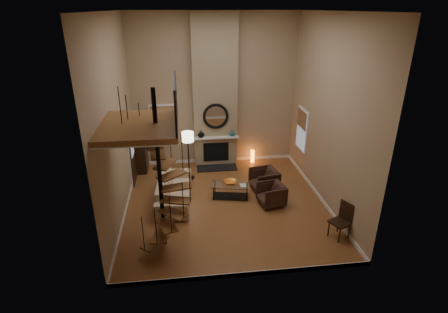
{
  "coord_description": "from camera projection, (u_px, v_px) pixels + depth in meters",
  "views": [
    {
      "loc": [
        -1.21,
        -9.37,
        5.59
      ],
      "look_at": [
        0.0,
        0.4,
        1.4
      ],
      "focal_mm": 28.21,
      "sensor_mm": 36.0,
      "label": 1
    }
  ],
  "objects": [
    {
      "name": "sofa",
      "position": [
        174.0,
        189.0,
        10.87
      ],
      "size": [
        1.14,
        2.53,
        0.72
      ],
      "primitive_type": "imported",
      "rotation": [
        0.0,
        0.0,
        1.5
      ],
      "color": "#CDB08E",
      "rests_on": "ground"
    },
    {
      "name": "baseboard_front",
      "position": [
        244.0,
        274.0,
        7.9
      ],
      "size": [
        6.0,
        0.02,
        0.12
      ],
      "primitive_type": "cube",
      "color": "white",
      "rests_on": "ground"
    },
    {
      "name": "accent_lamp",
      "position": [
        252.0,
        156.0,
        13.65
      ],
      "size": [
        0.14,
        0.14,
        0.5
      ],
      "primitive_type": "cylinder",
      "color": "orange",
      "rests_on": "ground"
    },
    {
      "name": "window_right",
      "position": [
        302.0,
        129.0,
        12.4
      ],
      "size": [
        0.06,
        1.02,
        1.52
      ],
      "color": "white",
      "rests_on": "right_wall"
    },
    {
      "name": "spiral_stair",
      "position": [
        161.0,
        181.0,
        8.34
      ],
      "size": [
        1.47,
        1.47,
        4.06
      ],
      "color": "black",
      "rests_on": "ground"
    },
    {
      "name": "entry_door",
      "position": [
        131.0,
        154.0,
        11.78
      ],
      "size": [
        0.1,
        1.05,
        2.16
      ],
      "color": "white",
      "rests_on": "ground"
    },
    {
      "name": "chimney_breast",
      "position": [
        215.0,
        93.0,
        12.59
      ],
      "size": [
        1.6,
        0.38,
        5.5
      ],
      "primitive_type": "cube",
      "color": "#927F5F",
      "rests_on": "ground"
    },
    {
      "name": "baseboard_left",
      "position": [
        127.0,
        208.0,
        10.52
      ],
      "size": [
        0.02,
        6.5,
        0.12
      ],
      "primitive_type": "cube",
      "color": "white",
      "rests_on": "ground"
    },
    {
      "name": "mantel",
      "position": [
        216.0,
        138.0,
        12.97
      ],
      "size": [
        1.7,
        0.18,
        0.06
      ],
      "primitive_type": "cube",
      "color": "white",
      "rests_on": "chimney_breast"
    },
    {
      "name": "front_wall",
      "position": [
        247.0,
        166.0,
        6.83
      ],
      "size": [
        6.0,
        0.02,
        5.5
      ],
      "primitive_type": "cube",
      "color": "tan",
      "rests_on": "ground"
    },
    {
      "name": "mirror_disc",
      "position": [
        216.0,
        116.0,
        12.72
      ],
      "size": [
        0.8,
        0.01,
        0.8
      ],
      "primitive_type": "cylinder",
      "rotation": [
        1.57,
        0.0,
        0.0
      ],
      "color": "white",
      "rests_on": "chimney_breast"
    },
    {
      "name": "baseboard_back",
      "position": [
        215.0,
        160.0,
        13.81
      ],
      "size": [
        6.0,
        0.02,
        0.12
      ],
      "primitive_type": "cube",
      "color": "white",
      "rests_on": "ground"
    },
    {
      "name": "armchair_far",
      "position": [
        273.0,
        194.0,
        10.68
      ],
      "size": [
        0.87,
        0.85,
        0.68
      ],
      "primitive_type": "imported",
      "rotation": [
        0.0,
        0.0,
        -1.38
      ],
      "color": "#3A221B",
      "rests_on": "ground"
    },
    {
      "name": "book",
      "position": [
        242.0,
        186.0,
        10.96
      ],
      "size": [
        0.19,
        0.26,
        0.02
      ],
      "primitive_type": "imported",
      "rotation": [
        0.0,
        0.0,
        0.02
      ],
      "color": "gray",
      "rests_on": "coffee_table"
    },
    {
      "name": "mirror_frame",
      "position": [
        216.0,
        116.0,
        12.71
      ],
      "size": [
        0.94,
        0.1,
        0.94
      ],
      "primitive_type": "torus",
      "rotation": [
        1.57,
        0.0,
        0.0
      ],
      "color": "black",
      "rests_on": "chimney_breast"
    },
    {
      "name": "right_wall",
      "position": [
        329.0,
        114.0,
        10.14
      ],
      "size": [
        0.02,
        6.5,
        5.5
      ],
      "primitive_type": "cube",
      "color": "tan",
      "rests_on": "ground"
    },
    {
      "name": "window_back",
      "position": [
        164.0,
        124.0,
        12.97
      ],
      "size": [
        1.02,
        0.06,
        1.52
      ],
      "color": "white",
      "rests_on": "back_wall"
    },
    {
      "name": "vase_left",
      "position": [
        201.0,
        134.0,
        12.88
      ],
      "size": [
        0.24,
        0.24,
        0.25
      ],
      "primitive_type": "imported",
      "color": "black",
      "rests_on": "mantel"
    },
    {
      "name": "back_wall",
      "position": [
        214.0,
        92.0,
        12.77
      ],
      "size": [
        6.0,
        0.02,
        5.5
      ],
      "primitive_type": "cube",
      "color": "tan",
      "rests_on": "ground"
    },
    {
      "name": "firebox",
      "position": [
        216.0,
        152.0,
        13.27
      ],
      "size": [
        0.95,
        0.02,
        0.72
      ],
      "primitive_type": "cube",
      "color": "black",
      "rests_on": "chimney_breast"
    },
    {
      "name": "ceiling",
      "position": [
        226.0,
        11.0,
        8.73
      ],
      "size": [
        6.0,
        6.5,
        0.01
      ],
      "primitive_type": "cube",
      "color": "silver",
      "rests_on": "back_wall"
    },
    {
      "name": "vase_right",
      "position": [
        232.0,
        133.0,
        13.02
      ],
      "size": [
        0.2,
        0.2,
        0.21
      ],
      "primitive_type": "imported",
      "color": "#19565A",
      "rests_on": "mantel"
    },
    {
      "name": "ground",
      "position": [
        226.0,
        203.0,
        10.88
      ],
      "size": [
        6.0,
        6.5,
        0.01
      ],
      "primitive_type": "cube",
      "color": "#A76836",
      "rests_on": "ground"
    },
    {
      "name": "baseboard_right",
      "position": [
        319.0,
        196.0,
        11.19
      ],
      "size": [
        0.02,
        6.5,
        0.12
      ],
      "primitive_type": "cube",
      "color": "white",
      "rests_on": "ground"
    },
    {
      "name": "coffee_table",
      "position": [
        231.0,
        189.0,
        11.12
      ],
      "size": [
        1.29,
        0.82,
        0.45
      ],
      "color": "silver",
      "rests_on": "ground"
    },
    {
      "name": "armchair_near",
      "position": [
        266.0,
        180.0,
        11.56
      ],
      "size": [
        0.97,
        0.95,
        0.75
      ],
      "primitive_type": "imported",
      "rotation": [
        0.0,
        0.0,
        -1.37
      ],
      "color": "#3A221B",
      "rests_on": "ground"
    },
    {
      "name": "left_wall",
      "position": [
        115.0,
        122.0,
        9.46
      ],
      "size": [
        0.02,
        6.5,
        5.5
      ],
      "primitive_type": "cube",
      "color": "tan",
      "rests_on": "ground"
    },
    {
      "name": "hearth",
      "position": [
        217.0,
        168.0,
        13.22
      ],
      "size": [
        1.5,
        0.6,
        0.04
      ],
      "primitive_type": "cube",
      "color": "black",
      "rests_on": "ground"
    },
    {
      "name": "bowl",
      "position": [
        230.0,
        182.0,
        11.09
      ],
      "size": [
        0.41,
        0.41,
        0.1
      ],
      "primitive_type": "imported",
      "color": "orange",
      "rests_on": "coffee_table"
    },
    {
      "name": "loft",
      "position": [
        144.0,
        123.0,
        7.74
      ],
      "size": [
        1.7,
        2.2,
        1.09
      ],
      "color": "brown",
      "rests_on": "left_wall"
    },
    {
      "name": "floor_lamp",
      "position": [
        188.0,
        141.0,
        11.93
      ],
      "size": [
        0.41,
        0.41,
        1.71
      ],
      "color": "black",
      "rests_on": "ground"
    },
    {
      "name": "hutch",
      "position": [
        140.0,
        146.0,
        12.74
      ],
      "size": [
        0.41,
        0.88,
        1.96
      ],
      "primitive_type": "cube",
      "color": "black",
      "rests_on": "ground"
    },
    {
      "name": "side_chair",
      "position": [
        343.0,
        219.0,
        9.13
      ],
      "size": [
        0.6,
        0.6,
        0.97
      ],
      "color": "black",
      "rests_on": "ground"
    }
  ]
}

